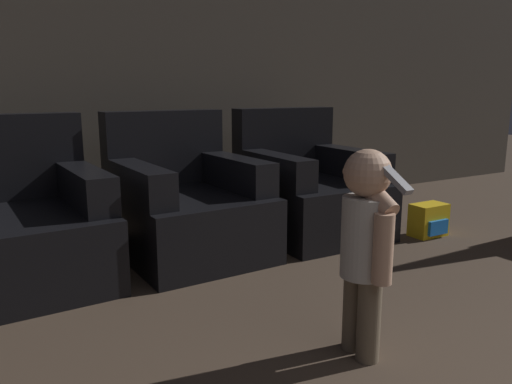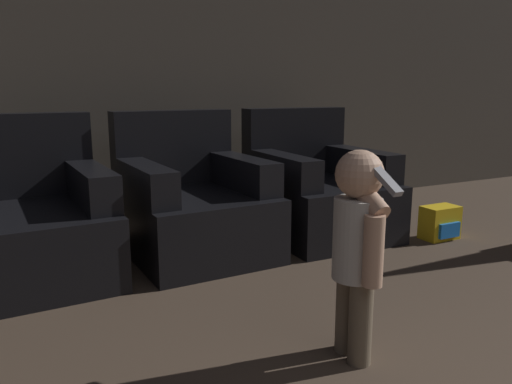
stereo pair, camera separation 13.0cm
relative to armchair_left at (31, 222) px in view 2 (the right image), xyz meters
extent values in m
cube|color=#51493F|center=(1.25, 0.93, 1.00)|extent=(8.40, 0.05, 2.60)
cube|color=black|center=(0.00, -0.06, -0.10)|extent=(0.82, 0.95, 0.38)
cube|color=black|center=(-0.01, 0.32, 0.33)|extent=(0.79, 0.19, 0.48)
cube|color=black|center=(0.31, -0.05, 0.19)|extent=(0.19, 0.76, 0.20)
cube|color=black|center=(0.91, -0.06, -0.10)|extent=(0.82, 0.94, 0.38)
cube|color=black|center=(0.90, 0.32, 0.33)|extent=(0.79, 0.19, 0.48)
cube|color=black|center=(0.60, -0.07, 0.19)|extent=(0.19, 0.76, 0.20)
cube|color=black|center=(1.22, -0.05, 0.19)|extent=(0.19, 0.76, 0.20)
cube|color=black|center=(1.82, -0.06, -0.10)|extent=(0.79, 0.92, 0.38)
cube|color=black|center=(1.83, 0.32, 0.33)|extent=(0.78, 0.17, 0.48)
cube|color=black|center=(1.51, -0.06, 0.19)|extent=(0.17, 0.76, 0.20)
cube|color=black|center=(2.14, -0.06, 0.19)|extent=(0.17, 0.76, 0.20)
cylinder|color=brown|center=(1.02, -1.42, -0.14)|extent=(0.09, 0.09, 0.32)
cylinder|color=brown|center=(1.01, -1.52, -0.14)|extent=(0.09, 0.09, 0.32)
cylinder|color=#B7B2A8|center=(1.02, -1.47, 0.17)|extent=(0.17, 0.17, 0.30)
sphere|color=tan|center=(1.02, -1.47, 0.41)|extent=(0.17, 0.17, 0.17)
cylinder|color=tan|center=(1.00, -1.58, 0.16)|extent=(0.07, 0.07, 0.25)
cylinder|color=tan|center=(1.03, -1.47, 0.35)|extent=(0.07, 0.25, 0.19)
cube|color=#99999E|center=(1.03, -1.58, 0.41)|extent=(0.04, 0.16, 0.10)
cube|color=yellow|center=(2.49, -0.51, -0.18)|extent=(0.25, 0.15, 0.22)
cube|color=blue|center=(2.49, -0.59, -0.22)|extent=(0.17, 0.02, 0.10)
camera|label=1|loc=(-0.21, -2.78, 0.70)|focal=35.00mm
camera|label=2|loc=(-0.09, -2.84, 0.70)|focal=35.00mm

